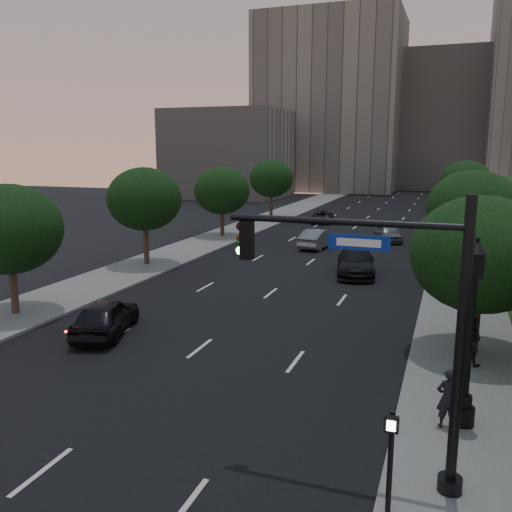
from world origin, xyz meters
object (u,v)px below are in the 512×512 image
at_px(street_lamp, 469,342).
at_px(sedan_near_left, 106,316).
at_px(sedan_near_right, 356,262).
at_px(sedan_far_right, 388,233).
at_px(pedestrian_a, 447,398).
at_px(traffic_signal_mast, 409,341).
at_px(sedan_far_left, 323,217).
at_px(sedan_mid_left, 318,238).
at_px(pedestrian_c, 461,284).
at_px(pedestrian_b, 470,340).

distance_m(street_lamp, sedan_near_left, 14.98).
bearing_deg(sedan_near_left, sedan_near_right, -134.70).
height_order(sedan_far_right, pedestrian_a, pedestrian_a).
distance_m(street_lamp, sedan_near_right, 19.53).
relative_size(traffic_signal_mast, pedestrian_a, 3.99).
bearing_deg(sedan_far_left, sedan_mid_left, 93.10).
distance_m(street_lamp, pedestrian_c, 14.27).
relative_size(street_lamp, pedestrian_b, 3.10).
distance_m(traffic_signal_mast, sedan_far_right, 35.70).
relative_size(sedan_near_right, pedestrian_c, 3.56).
height_order(traffic_signal_mast, sedan_mid_left, traffic_signal_mast).
relative_size(sedan_far_left, pedestrian_b, 2.64).
bearing_deg(street_lamp, pedestrian_b, 87.39).
distance_m(traffic_signal_mast, sedan_near_right, 22.51).
distance_m(street_lamp, sedan_mid_left, 28.93).
bearing_deg(pedestrian_b, traffic_signal_mast, 101.32).
bearing_deg(pedestrian_b, sedan_near_right, -41.89).
height_order(street_lamp, pedestrian_a, street_lamp).
distance_m(sedan_mid_left, pedestrian_b, 24.56).
relative_size(sedan_near_left, sedan_far_right, 1.08).
height_order(pedestrian_b, pedestrian_c, pedestrian_b).
bearing_deg(sedan_mid_left, pedestrian_b, 125.12).
height_order(sedan_near_right, pedestrian_c, pedestrian_c).
relative_size(sedan_near_left, pedestrian_b, 2.59).
height_order(sedan_mid_left, pedestrian_c, pedestrian_c).
height_order(sedan_near_left, pedestrian_a, pedestrian_a).
bearing_deg(pedestrian_c, sedan_far_left, -75.60).
relative_size(street_lamp, sedan_far_left, 1.17).
xyz_separation_m(street_lamp, pedestrian_a, (-0.47, -0.31, -1.61)).
bearing_deg(pedestrian_a, sedan_far_left, -93.03).
relative_size(sedan_near_left, pedestrian_c, 2.94).
bearing_deg(sedan_far_right, sedan_near_left, -126.74).
distance_m(pedestrian_a, pedestrian_c, 14.49).
height_order(pedestrian_a, pedestrian_c, pedestrian_a).
relative_size(sedan_far_left, sedan_near_right, 0.84).
xyz_separation_m(sedan_far_left, pedestrian_b, (14.08, -37.03, 0.39)).
bearing_deg(pedestrian_a, pedestrian_b, -118.28).
height_order(street_lamp, pedestrian_c, street_lamp).
xyz_separation_m(street_lamp, sedan_far_right, (-5.76, 31.93, -1.89)).
bearing_deg(sedan_far_left, pedestrian_a, 99.03).
distance_m(sedan_near_left, sedan_far_left, 38.47).
height_order(sedan_far_left, sedan_near_right, sedan_near_right).
distance_m(street_lamp, pedestrian_b, 5.08).
distance_m(sedan_far_right, pedestrian_c, 18.67).
xyz_separation_m(sedan_far_left, pedestrian_a, (13.39, -42.16, 0.36)).
xyz_separation_m(traffic_signal_mast, sedan_mid_left, (-9.32, 30.18, -2.89)).
distance_m(traffic_signal_mast, pedestrian_a, 4.16).
relative_size(traffic_signal_mast, pedestrian_c, 4.38).
bearing_deg(street_lamp, sedan_near_left, 166.83).
bearing_deg(sedan_mid_left, pedestrian_c, 139.03).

